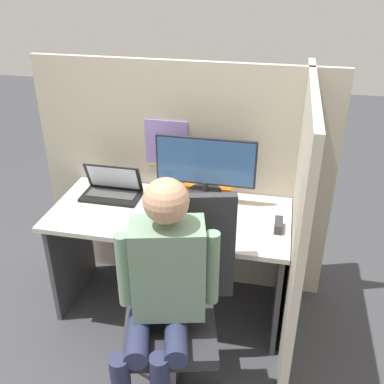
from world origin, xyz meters
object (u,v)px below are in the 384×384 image
(paper_box, at_px, (205,197))
(stapler, at_px, (279,225))
(office_chair, at_px, (180,300))
(monitor, at_px, (206,165))
(carrot_toy, at_px, (175,228))
(laptop, at_px, (112,190))
(person, at_px, (162,289))

(paper_box, xyz_separation_m, stapler, (0.47, -0.23, -0.00))
(stapler, height_order, office_chair, office_chair)
(monitor, height_order, carrot_toy, monitor)
(paper_box, bearing_deg, carrot_toy, -105.52)
(paper_box, distance_m, laptop, 0.60)
(monitor, height_order, person, person)
(stapler, bearing_deg, carrot_toy, -166.09)
(stapler, relative_size, carrot_toy, 0.78)
(monitor, bearing_deg, carrot_toy, -105.41)
(carrot_toy, relative_size, office_chair, 0.15)
(carrot_toy, bearing_deg, stapler, 13.91)
(monitor, xyz_separation_m, laptop, (-0.60, -0.06, -0.21))
(stapler, height_order, carrot_toy, stapler)
(stapler, distance_m, person, 0.83)
(stapler, bearing_deg, paper_box, 153.68)
(laptop, height_order, carrot_toy, laptop)
(office_chair, xyz_separation_m, person, (-0.04, -0.17, 0.20))
(laptop, xyz_separation_m, carrot_toy, (0.50, -0.32, -0.02))
(stapler, height_order, person, person)
(office_chair, height_order, person, person)
(carrot_toy, bearing_deg, laptop, 147.61)
(carrot_toy, bearing_deg, office_chair, -72.34)
(monitor, relative_size, person, 0.47)
(monitor, xyz_separation_m, person, (-0.03, -0.90, -0.23))
(monitor, xyz_separation_m, stapler, (0.47, -0.24, -0.23))
(monitor, relative_size, office_chair, 0.56)
(carrot_toy, height_order, office_chair, office_chair)
(laptop, height_order, stapler, laptop)
(paper_box, distance_m, office_chair, 0.76)
(laptop, distance_m, stapler, 1.09)
(laptop, bearing_deg, person, -55.83)
(office_chair, relative_size, person, 0.85)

